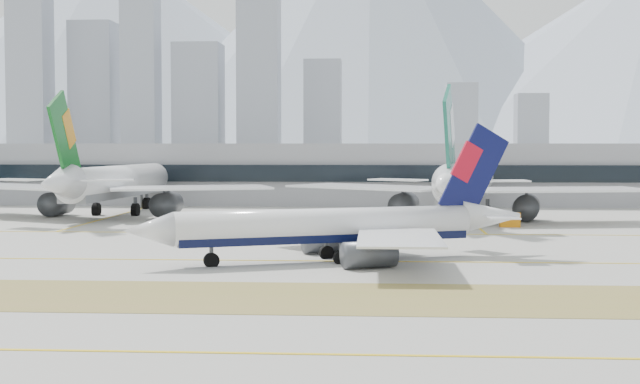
# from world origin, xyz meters

# --- Properties ---
(ground) EXTENTS (3000.00, 3000.00, 0.00)m
(ground) POSITION_xyz_m (0.00, 0.00, 0.00)
(ground) COLOR #99978F
(ground) RESTS_ON ground
(apron_markings) EXTENTS (360.00, 122.22, 0.06)m
(apron_markings) POSITION_xyz_m (0.00, -53.95, 0.02)
(apron_markings) COLOR olive
(apron_markings) RESTS_ON ground
(taxiing_airliner) EXTENTS (50.26, 42.46, 17.71)m
(taxiing_airliner) POSITION_xyz_m (4.90, -4.62, 4.27)
(taxiing_airliner) COLOR white
(taxiing_airliner) RESTS_ON ground
(widebody_eva) EXTENTS (69.08, 67.71, 24.67)m
(widebody_eva) POSITION_xyz_m (-44.55, 63.82, 6.56)
(widebody_eva) COLOR white
(widebody_eva) RESTS_ON ground
(widebody_cathay) EXTENTS (69.38, 68.94, 25.27)m
(widebody_cathay) POSITION_xyz_m (26.98, 60.85, 6.72)
(widebody_cathay) COLOR white
(widebody_cathay) RESTS_ON ground
(terminal) EXTENTS (280.00, 43.10, 15.00)m
(terminal) POSITION_xyz_m (0.00, 114.84, 7.50)
(terminal) COLOR gray
(terminal) RESTS_ON ground
(gse_c) EXTENTS (3.55, 2.00, 2.60)m
(gse_c) POSITION_xyz_m (33.40, 43.75, 1.05)
(gse_c) COLOR orange
(gse_c) RESTS_ON ground
(city_skyline) EXTENTS (342.00, 49.80, 140.00)m
(city_skyline) POSITION_xyz_m (-106.76, 453.42, 49.80)
(city_skyline) COLOR gray
(city_skyline) RESTS_ON ground
(mountain_ridge) EXTENTS (2830.00, 1120.00, 470.00)m
(mountain_ridge) POSITION_xyz_m (33.00, 1404.14, 181.85)
(mountain_ridge) COLOR #9EA8B7
(mountain_ridge) RESTS_ON ground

